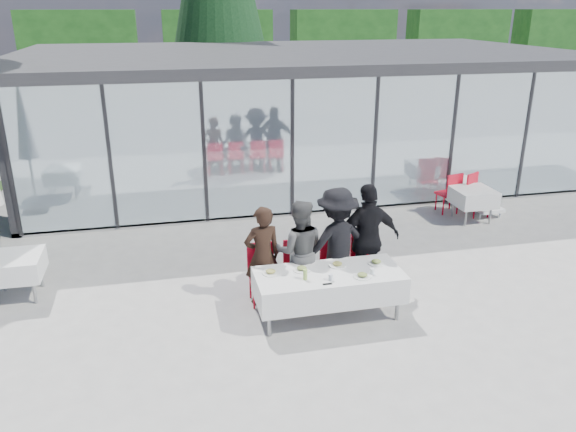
{
  "coord_description": "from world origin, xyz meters",
  "views": [
    {
      "loc": [
        -1.77,
        -7.84,
        4.54
      ],
      "look_at": [
        0.29,
        1.2,
        1.08
      ],
      "focal_mm": 35.0,
      "sensor_mm": 36.0,
      "label": 1
    }
  ],
  "objects_px": {
    "plate_a": "(271,272)",
    "plate_b": "(302,269)",
    "diner_c": "(337,243)",
    "diner_a": "(263,256)",
    "diner_chair_c": "(334,263)",
    "spare_table_right": "(473,197)",
    "diner_chair_b": "(298,266)",
    "diner_chair_d": "(365,260)",
    "spare_chair_b": "(451,191)",
    "plate_c": "(337,264)",
    "diner_chair_a": "(262,270)",
    "plate_d": "(376,262)",
    "juice_bottle": "(305,275)",
    "diner_b": "(299,251)",
    "lounger": "(474,198)",
    "diner_d": "(368,239)",
    "spare_chair_a": "(475,192)",
    "folded_eyeglasses": "(327,284)",
    "spare_table_left": "(15,267)",
    "plate_extra": "(362,276)"
  },
  "relations": [
    {
      "from": "spare_chair_b",
      "to": "plate_c",
      "type": "bearing_deg",
      "value": -136.88
    },
    {
      "from": "diner_chair_c",
      "to": "diner_chair_d",
      "type": "distance_m",
      "value": 0.54
    },
    {
      "from": "folded_eyeglasses",
      "to": "diner_d",
      "type": "bearing_deg",
      "value": 45.82
    },
    {
      "from": "spare_table_left",
      "to": "lounger",
      "type": "bearing_deg",
      "value": 13.37
    },
    {
      "from": "diner_chair_a",
      "to": "spare_table_right",
      "type": "bearing_deg",
      "value": 25.98
    },
    {
      "from": "plate_a",
      "to": "juice_bottle",
      "type": "bearing_deg",
      "value": -33.47
    },
    {
      "from": "plate_a",
      "to": "spare_chair_b",
      "type": "height_order",
      "value": "spare_chair_b"
    },
    {
      "from": "diner_d",
      "to": "spare_chair_b",
      "type": "bearing_deg",
      "value": -138.84
    },
    {
      "from": "diner_chair_c",
      "to": "plate_d",
      "type": "relative_size",
      "value": 3.64
    },
    {
      "from": "diner_a",
      "to": "plate_b",
      "type": "height_order",
      "value": "diner_a"
    },
    {
      "from": "diner_chair_a",
      "to": "diner_chair_c",
      "type": "bearing_deg",
      "value": 0.0
    },
    {
      "from": "plate_a",
      "to": "plate_c",
      "type": "height_order",
      "value": "same"
    },
    {
      "from": "diner_chair_a",
      "to": "diner_d",
      "type": "height_order",
      "value": "diner_d"
    },
    {
      "from": "diner_chair_b",
      "to": "diner_chair_d",
      "type": "xyz_separation_m",
      "value": [
        1.16,
        0.0,
        0.0
      ]
    },
    {
      "from": "plate_a",
      "to": "spare_chair_a",
      "type": "bearing_deg",
      "value": 32.4
    },
    {
      "from": "diner_a",
      "to": "diner_chair_c",
      "type": "bearing_deg",
      "value": 175.8
    },
    {
      "from": "diner_chair_d",
      "to": "plate_d",
      "type": "height_order",
      "value": "diner_chair_d"
    },
    {
      "from": "diner_chair_a",
      "to": "plate_b",
      "type": "height_order",
      "value": "diner_chair_a"
    },
    {
      "from": "plate_d",
      "to": "diner_chair_c",
      "type": "bearing_deg",
      "value": 129.23
    },
    {
      "from": "plate_extra",
      "to": "plate_c",
      "type": "bearing_deg",
      "value": 118.57
    },
    {
      "from": "diner_chair_b",
      "to": "juice_bottle",
      "type": "bearing_deg",
      "value": -96.78
    },
    {
      "from": "plate_a",
      "to": "plate_b",
      "type": "distance_m",
      "value": 0.49
    },
    {
      "from": "diner_chair_b",
      "to": "spare_chair_a",
      "type": "relative_size",
      "value": 1.0
    },
    {
      "from": "diner_c",
      "to": "spare_chair_a",
      "type": "bearing_deg",
      "value": -156.4
    },
    {
      "from": "plate_d",
      "to": "folded_eyeglasses",
      "type": "distance_m",
      "value": 1.08
    },
    {
      "from": "plate_b",
      "to": "spare_chair_b",
      "type": "xyz_separation_m",
      "value": [
        4.5,
        3.7,
        -0.24
      ]
    },
    {
      "from": "diner_a",
      "to": "folded_eyeglasses",
      "type": "xyz_separation_m",
      "value": [
        0.77,
        -1.02,
        -0.07
      ]
    },
    {
      "from": "diner_c",
      "to": "diner_a",
      "type": "bearing_deg",
      "value": -11.26
    },
    {
      "from": "diner_chair_a",
      "to": "diner_c",
      "type": "distance_m",
      "value": 1.3
    },
    {
      "from": "plate_b",
      "to": "spare_table_right",
      "type": "height_order",
      "value": "plate_b"
    },
    {
      "from": "diner_chair_c",
      "to": "spare_chair_b",
      "type": "distance_m",
      "value": 4.9
    },
    {
      "from": "diner_chair_b",
      "to": "diner_d",
      "type": "relative_size",
      "value": 0.51
    },
    {
      "from": "plate_a",
      "to": "plate_b",
      "type": "bearing_deg",
      "value": 0.32
    },
    {
      "from": "plate_extra",
      "to": "spare_table_left",
      "type": "relative_size",
      "value": 0.31
    },
    {
      "from": "diner_b",
      "to": "diner_chair_c",
      "type": "distance_m",
      "value": 0.71
    },
    {
      "from": "diner_a",
      "to": "diner_c",
      "type": "xyz_separation_m",
      "value": [
        1.23,
        -0.0,
        0.1
      ]
    },
    {
      "from": "plate_a",
      "to": "lounger",
      "type": "relative_size",
      "value": 0.2
    },
    {
      "from": "diner_d",
      "to": "lounger",
      "type": "height_order",
      "value": "diner_d"
    },
    {
      "from": "diner_a",
      "to": "spare_chair_a",
      "type": "relative_size",
      "value": 1.7
    },
    {
      "from": "diner_b",
      "to": "diner_d",
      "type": "bearing_deg",
      "value": -167.21
    },
    {
      "from": "plate_d",
      "to": "spare_chair_b",
      "type": "height_order",
      "value": "spare_chair_b"
    },
    {
      "from": "diner_chair_c",
      "to": "spare_table_right",
      "type": "bearing_deg",
      "value": 32.44
    },
    {
      "from": "plate_extra",
      "to": "spare_chair_a",
      "type": "bearing_deg",
      "value": 43.07
    },
    {
      "from": "spare_table_right",
      "to": "plate_a",
      "type": "bearing_deg",
      "value": -148.94
    },
    {
      "from": "spare_table_right",
      "to": "spare_chair_b",
      "type": "height_order",
      "value": "spare_chair_b"
    },
    {
      "from": "diner_c",
      "to": "plate_c",
      "type": "bearing_deg",
      "value": 63.29
    },
    {
      "from": "plate_a",
      "to": "diner_chair_d",
      "type": "bearing_deg",
      "value": 18.67
    },
    {
      "from": "diner_a",
      "to": "diner_chair_c",
      "type": "relative_size",
      "value": 1.7
    },
    {
      "from": "plate_a",
      "to": "juice_bottle",
      "type": "height_order",
      "value": "juice_bottle"
    },
    {
      "from": "plate_extra",
      "to": "lounger",
      "type": "bearing_deg",
      "value": 44.26
    }
  ]
}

